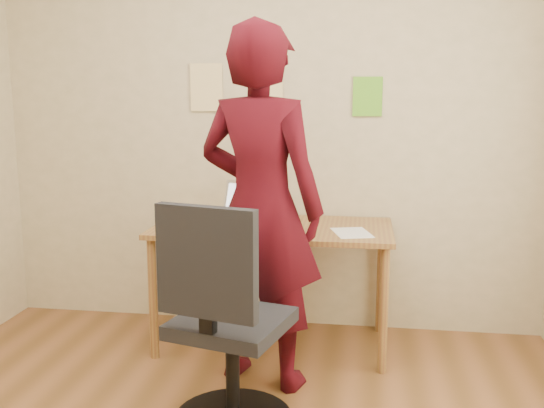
% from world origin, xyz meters
% --- Properties ---
extents(room, '(3.58, 3.58, 2.78)m').
position_xyz_m(room, '(0.00, 0.00, 1.35)').
color(room, brown).
rests_on(room, ground).
extents(desk, '(1.40, 0.70, 0.74)m').
position_xyz_m(desk, '(0.09, 1.38, 0.65)').
color(desk, olive).
rests_on(desk, ground).
extents(laptop, '(0.43, 0.41, 0.24)m').
position_xyz_m(laptop, '(-0.13, 1.42, 0.79)').
color(laptop, '#BBBBC3').
rests_on(laptop, desk).
extents(paper_sheet, '(0.26, 0.32, 0.00)m').
position_xyz_m(paper_sheet, '(0.55, 1.26, 0.74)').
color(paper_sheet, white).
rests_on(paper_sheet, desk).
extents(phone, '(0.11, 0.13, 0.01)m').
position_xyz_m(phone, '(0.24, 1.17, 0.74)').
color(phone, black).
rests_on(phone, desk).
extents(wall_note_left, '(0.21, 0.00, 0.30)m').
position_xyz_m(wall_note_left, '(-0.40, 1.74, 1.55)').
color(wall_note_left, '#FDE097').
rests_on(wall_note_left, room).
extents(wall_note_mid, '(0.21, 0.00, 0.30)m').
position_xyz_m(wall_note_mid, '(-0.01, 1.74, 1.63)').
color(wall_note_mid, '#FDE097').
rests_on(wall_note_mid, room).
extents(wall_note_right, '(0.18, 0.00, 0.24)m').
position_xyz_m(wall_note_right, '(0.62, 1.74, 1.50)').
color(wall_note_right, '#69C22B').
rests_on(wall_note_right, room).
extents(office_chair, '(0.57, 0.58, 1.07)m').
position_xyz_m(office_chair, '(0.02, 0.38, 0.46)').
color(office_chair, black).
rests_on(office_chair, ground).
extents(person, '(0.78, 0.62, 1.87)m').
position_xyz_m(person, '(0.09, 0.91, 0.93)').
color(person, '#3E0810').
rests_on(person, ground).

